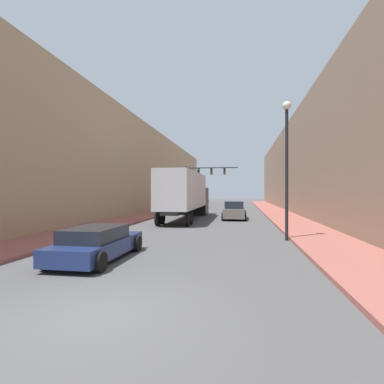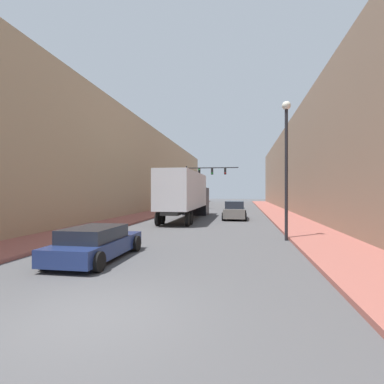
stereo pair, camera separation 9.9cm
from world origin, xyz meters
TOP-DOWN VIEW (x-y plane):
  - ground_plane at (0.00, 0.00)m, footprint 200.00×200.00m
  - sidewalk_right at (6.83, 30.00)m, footprint 3.21×80.00m
  - sidewalk_left at (-6.83, 30.00)m, footprint 3.21×80.00m
  - building_right at (11.43, 30.00)m, footprint 6.00×80.00m
  - building_left at (-11.43, 30.00)m, footprint 6.00×80.00m
  - semi_truck at (-2.06, 20.92)m, footprint 2.49×13.62m
  - sedan_car at (-2.38, 4.68)m, footprint 2.04×4.60m
  - suv_car at (2.19, 21.84)m, footprint 2.07×4.99m
  - traffic_signal_gantry at (-2.99, 36.82)m, footprint 7.49×0.35m
  - street_lamp at (5.08, 10.22)m, footprint 0.44×0.44m

SIDE VIEW (x-z plane):
  - ground_plane at x=0.00m, z-range 0.00..0.00m
  - sidewalk_right at x=6.83m, z-range 0.00..0.15m
  - sidewalk_left at x=-6.83m, z-range 0.00..0.15m
  - sedan_car at x=-2.38m, z-range -0.01..1.19m
  - suv_car at x=2.19m, z-range -0.04..1.59m
  - semi_truck at x=-2.06m, z-range 0.25..4.35m
  - traffic_signal_gantry at x=-2.99m, z-range 1.37..7.54m
  - street_lamp at x=5.08m, z-range 0.98..8.04m
  - building_left at x=-11.43m, z-range 0.00..10.76m
  - building_right at x=11.43m, z-range 0.00..11.02m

